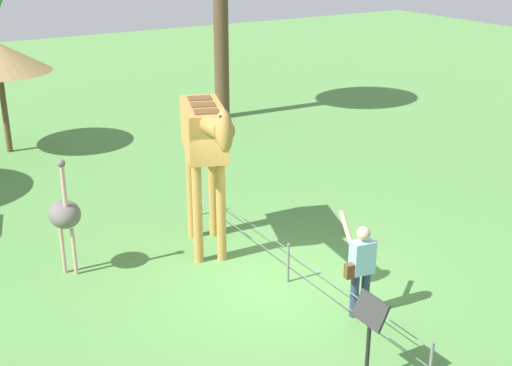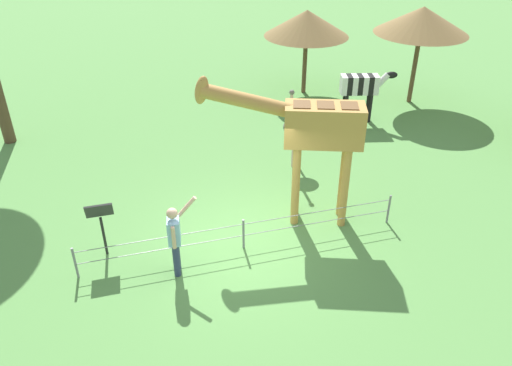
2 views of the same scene
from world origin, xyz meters
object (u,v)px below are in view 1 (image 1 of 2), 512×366
at_px(giraffe, 206,141).
at_px(visitor, 361,265).
at_px(info_sign, 370,322).
at_px(ostrich, 65,215).

height_order(giraffe, visitor, giraffe).
xyz_separation_m(visitor, info_sign, (1.40, -1.00, 0.05)).
relative_size(giraffe, visitor, 2.10).
relative_size(giraffe, ostrich, 1.61).
bearing_deg(info_sign, giraffe, -178.83).
xyz_separation_m(giraffe, visitor, (3.21, 1.09, -1.40)).
relative_size(visitor, ostrich, 0.77).
bearing_deg(giraffe, ostrich, -103.69).
height_order(giraffe, info_sign, giraffe).
height_order(visitor, ostrich, ostrich).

